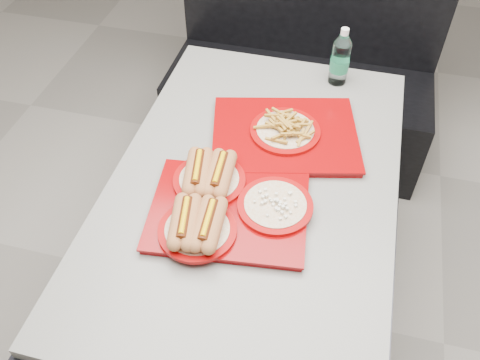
% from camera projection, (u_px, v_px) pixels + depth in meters
% --- Properties ---
extents(ground, '(6.00, 6.00, 0.00)m').
position_uv_depth(ground, '(250.00, 300.00, 2.17)').
color(ground, gray).
rests_on(ground, ground).
extents(diner_table, '(0.92, 1.42, 0.75)m').
position_uv_depth(diner_table, '(253.00, 213.00, 1.74)').
color(diner_table, black).
rests_on(diner_table, ground).
extents(booth_bench, '(1.30, 0.57, 1.35)m').
position_uv_depth(booth_bench, '(301.00, 76.00, 2.60)').
color(booth_bench, black).
rests_on(booth_bench, ground).
extents(tray_near, '(0.50, 0.43, 0.10)m').
position_uv_depth(tray_near, '(222.00, 204.00, 1.50)').
color(tray_near, '#7E0305').
rests_on(tray_near, diner_table).
extents(tray_far, '(0.57, 0.49, 0.10)m').
position_uv_depth(tray_far, '(285.00, 132.00, 1.74)').
color(tray_far, '#7E0305').
rests_on(tray_far, diner_table).
extents(water_bottle, '(0.07, 0.07, 0.23)m').
position_uv_depth(water_bottle, '(340.00, 60.00, 1.91)').
color(water_bottle, silver).
rests_on(water_bottle, diner_table).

